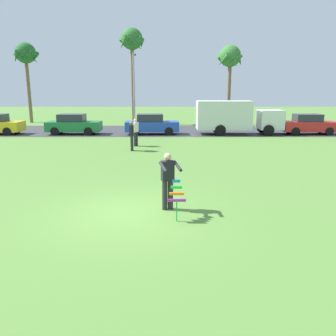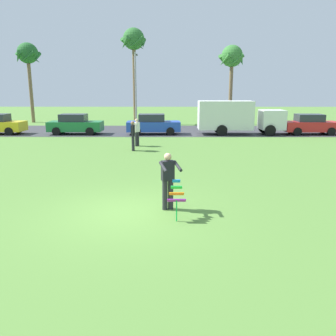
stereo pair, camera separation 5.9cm
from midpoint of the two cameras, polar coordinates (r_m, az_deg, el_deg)
ground_plane at (r=10.32m, az=-6.75°, el=-7.31°), size 120.00×120.00×0.00m
road_strip at (r=30.01m, az=-2.27°, el=6.20°), size 120.00×8.00×0.01m
person_kite_flyer at (r=10.22m, az=-0.14°, el=-1.83°), size 0.69×0.76×1.73m
kite_held at (r=9.53m, az=1.30°, el=-4.44°), size 0.51×0.63×1.07m
parked_car_green at (r=28.52m, az=-15.35°, el=6.94°), size 4.22×1.87×1.60m
parked_car_blue at (r=27.54m, az=-2.73°, el=7.19°), size 4.26×1.96×1.60m
parked_truck_white_box at (r=27.94m, az=10.85°, el=8.37°), size 6.71×2.13×2.62m
parked_car_red at (r=29.67m, az=22.20°, el=6.67°), size 4.20×1.84×1.60m
palm_tree_left_near at (r=40.03m, az=-22.44°, el=16.68°), size 2.58×2.71×8.16m
palm_tree_right_near at (r=36.18m, az=-5.96°, el=19.79°), size 2.58×2.71×9.36m
palm_tree_centre_far at (r=36.06m, az=10.24°, el=17.28°), size 2.58×2.71×7.72m
streetlight_pole at (r=35.25m, az=-5.62°, el=13.67°), size 0.24×1.65×7.00m
person_walker_near at (r=20.23m, az=-6.05°, el=5.47°), size 0.23×0.57×1.73m
person_walker_far at (r=21.88m, az=-5.40°, el=6.05°), size 0.37×0.51×1.73m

